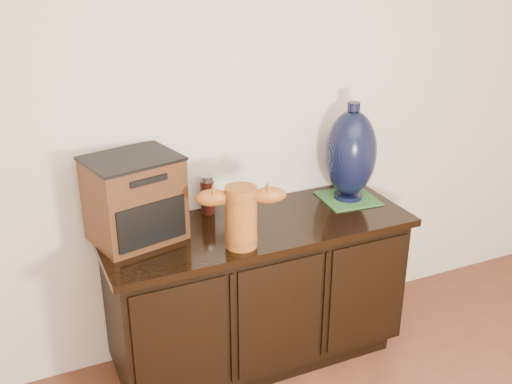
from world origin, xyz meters
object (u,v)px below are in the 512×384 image
sideboard (257,292)px  lamp_base (351,154)px  terracotta_vessel (241,213)px  tv_radio (135,199)px  spray_can (207,195)px

sideboard → lamp_base: bearing=8.0°
lamp_base → sideboard: bearing=-172.0°
terracotta_vessel → lamp_base: bearing=37.0°
sideboard → lamp_base: 0.82m
tv_radio → spray_can: bearing=4.5°
lamp_base → terracotta_vessel: bearing=-160.7°
terracotta_vessel → lamp_base: 0.74m
tv_radio → lamp_base: (1.08, -0.02, 0.05)m
lamp_base → spray_can: bearing=169.1°
spray_can → tv_radio: bearing=-162.1°
lamp_base → spray_can: (-0.71, 0.14, -0.15)m
tv_radio → lamp_base: 1.09m
sideboard → tv_radio: bearing=170.3°
sideboard → lamp_base: lamp_base is taller
sideboard → tv_radio: tv_radio is taller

